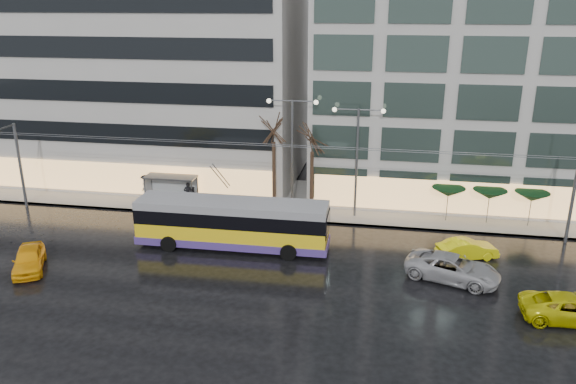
% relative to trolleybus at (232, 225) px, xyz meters
% --- Properties ---
extents(ground, '(140.00, 140.00, 0.00)m').
position_rel_trolleybus_xyz_m(ground, '(0.93, -3.64, -1.65)').
color(ground, black).
rests_on(ground, ground).
extents(sidewalk, '(80.00, 10.00, 0.15)m').
position_rel_trolleybus_xyz_m(sidewalk, '(2.93, 10.36, -1.58)').
color(sidewalk, gray).
rests_on(sidewalk, ground).
extents(kerb, '(80.00, 0.10, 0.15)m').
position_rel_trolleybus_xyz_m(kerb, '(2.93, 5.41, -1.58)').
color(kerb, slate).
rests_on(kerb, ground).
extents(building_left, '(34.00, 14.00, 22.00)m').
position_rel_trolleybus_xyz_m(building_left, '(-15.07, 15.36, 9.50)').
color(building_left, '#AAA7A2').
rests_on(building_left, sidewalk).
extents(building_right, '(32.00, 14.00, 25.00)m').
position_rel_trolleybus_xyz_m(building_right, '(19.93, 15.36, 11.00)').
color(building_right, '#AAA7A2').
rests_on(building_right, sidewalk).
extents(trolleybus, '(13.21, 5.19, 6.11)m').
position_rel_trolleybus_xyz_m(trolleybus, '(0.00, 0.00, 0.00)').
color(trolleybus, yellow).
rests_on(trolleybus, ground).
extents(catenary, '(42.24, 5.12, 7.00)m').
position_rel_trolleybus_xyz_m(catenary, '(1.93, 4.30, 2.60)').
color(catenary, '#595B60').
rests_on(catenary, ground).
extents(bus_shelter, '(4.20, 1.60, 2.51)m').
position_rel_trolleybus_xyz_m(bus_shelter, '(-7.45, 7.05, 0.31)').
color(bus_shelter, '#595B60').
rests_on(bus_shelter, sidewalk).
extents(street_lamp_near, '(3.96, 0.36, 9.03)m').
position_rel_trolleybus_xyz_m(street_lamp_near, '(2.93, 7.16, 4.34)').
color(street_lamp_near, '#595B60').
rests_on(street_lamp_near, sidewalk).
extents(street_lamp_far, '(3.96, 0.36, 8.53)m').
position_rel_trolleybus_xyz_m(street_lamp_far, '(7.93, 7.16, 4.06)').
color(street_lamp_far, '#595B60').
rests_on(street_lamp_far, sidewalk).
extents(tree_a, '(3.20, 3.20, 8.40)m').
position_rel_trolleybus_xyz_m(tree_a, '(1.43, 7.36, 5.43)').
color(tree_a, black).
rests_on(tree_a, sidewalk).
extents(tree_b, '(3.20, 3.20, 7.70)m').
position_rel_trolleybus_xyz_m(tree_b, '(4.43, 7.56, 4.75)').
color(tree_b, black).
rests_on(tree_b, sidewalk).
extents(parasol_a, '(2.50, 2.50, 2.65)m').
position_rel_trolleybus_xyz_m(parasol_a, '(14.93, 7.36, 0.80)').
color(parasol_a, '#595B60').
rests_on(parasol_a, sidewalk).
extents(parasol_b, '(2.50, 2.50, 2.65)m').
position_rel_trolleybus_xyz_m(parasol_b, '(17.93, 7.36, 0.80)').
color(parasol_b, '#595B60').
rests_on(parasol_b, sidewalk).
extents(parasol_c, '(2.50, 2.50, 2.65)m').
position_rel_trolleybus_xyz_m(parasol_c, '(20.93, 7.36, 0.80)').
color(parasol_c, '#595B60').
rests_on(parasol_c, sidewalk).
extents(taxi_a, '(3.56, 4.65, 1.48)m').
position_rel_trolleybus_xyz_m(taxi_a, '(-11.79, -5.59, -0.91)').
color(taxi_a, '#FFB00D').
rests_on(taxi_a, ground).
extents(taxi_b, '(4.24, 2.65, 1.32)m').
position_rel_trolleybus_xyz_m(taxi_b, '(15.73, 1.00, -0.99)').
color(taxi_b, '#F6F00C').
rests_on(taxi_b, ground).
extents(taxi_c, '(5.23, 2.49, 1.44)m').
position_rel_trolleybus_xyz_m(taxi_c, '(20.25, -5.94, -0.93)').
color(taxi_c, '#CEC80A').
rests_on(taxi_c, ground).
extents(sedan_silver, '(6.18, 4.28, 1.57)m').
position_rel_trolleybus_xyz_m(sedan_silver, '(14.49, -2.28, -0.87)').
color(sedan_silver, '#A4A4A8').
rests_on(sedan_silver, ground).
extents(pedestrian_a, '(1.15, 1.16, 2.19)m').
position_rel_trolleybus_xyz_m(pedestrian_a, '(-5.84, 7.35, -0.09)').
color(pedestrian_a, black).
rests_on(pedestrian_a, sidewalk).
extents(pedestrian_b, '(1.15, 1.04, 1.92)m').
position_rel_trolleybus_xyz_m(pedestrian_b, '(-5.11, 6.31, -0.54)').
color(pedestrian_b, black).
rests_on(pedestrian_b, sidewalk).
extents(pedestrian_c, '(1.11, 1.05, 2.11)m').
position_rel_trolleybus_xyz_m(pedestrian_c, '(-9.84, 8.09, -0.38)').
color(pedestrian_c, black).
rests_on(pedestrian_c, sidewalk).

